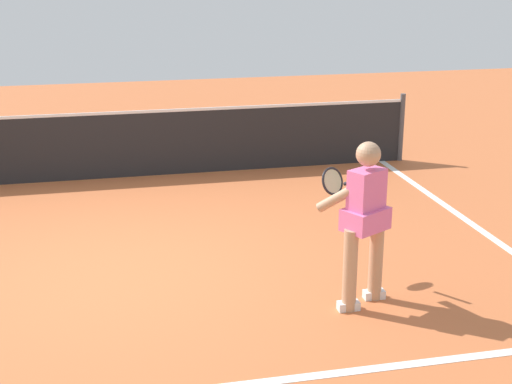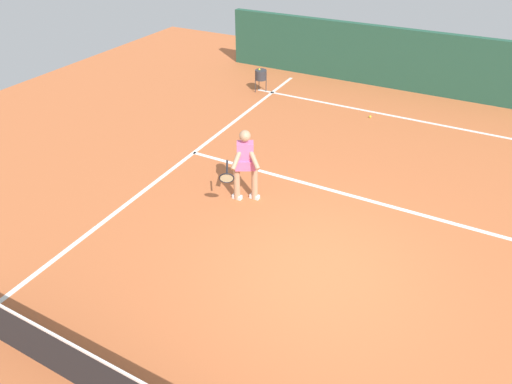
% 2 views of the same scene
% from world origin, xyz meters
% --- Properties ---
extents(ground_plane, '(23.91, 23.91, 0.00)m').
position_xyz_m(ground_plane, '(0.00, 0.00, 0.00)').
color(ground_plane, '#C66638').
extents(court_back_wall, '(13.32, 0.24, 1.85)m').
position_xyz_m(court_back_wall, '(0.00, -8.90, 0.93)').
color(court_back_wall, '#23513D').
rests_on(court_back_wall, ground).
extents(baseline_marking, '(9.32, 0.10, 0.01)m').
position_xyz_m(baseline_marking, '(0.00, -6.70, 0.00)').
color(baseline_marking, white).
rests_on(baseline_marking, ground).
extents(service_line_marking, '(8.32, 0.10, 0.01)m').
position_xyz_m(service_line_marking, '(0.00, -2.32, 0.00)').
color(service_line_marking, white).
rests_on(service_line_marking, ground).
extents(sideline_right_marking, '(0.10, 16.39, 0.01)m').
position_xyz_m(sideline_right_marking, '(4.16, 0.00, 0.00)').
color(sideline_right_marking, white).
rests_on(sideline_right_marking, ground).
extents(tennis_player, '(0.68, 1.14, 1.55)m').
position_xyz_m(tennis_player, '(2.11, -1.19, 0.85)').
color(tennis_player, tan).
rests_on(tennis_player, ground).
extents(tennis_ball_near, '(0.07, 0.07, 0.07)m').
position_xyz_m(tennis_ball_near, '(0.91, -6.28, 0.03)').
color(tennis_ball_near, '#D1E533').
rests_on(tennis_ball_near, ground).
extents(ball_hopper, '(0.36, 0.36, 0.74)m').
position_xyz_m(ball_hopper, '(4.52, -6.59, 0.55)').
color(ball_hopper, '#333338').
rests_on(ball_hopper, ground).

